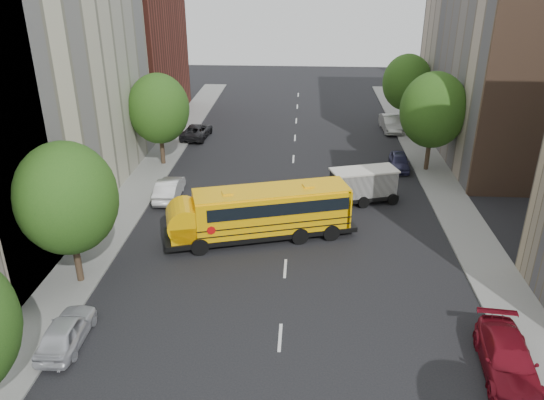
# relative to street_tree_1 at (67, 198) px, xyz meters

# --- Properties ---
(ground) EXTENTS (120.00, 120.00, 0.00)m
(ground) POSITION_rel_street_tree_1_xyz_m (11.00, 4.00, -4.95)
(ground) COLOR black
(ground) RESTS_ON ground
(sidewalk_left) EXTENTS (3.00, 80.00, 0.12)m
(sidewalk_left) POSITION_rel_street_tree_1_xyz_m (-0.50, 9.00, -4.89)
(sidewalk_left) COLOR slate
(sidewalk_left) RESTS_ON ground
(sidewalk_right) EXTENTS (3.00, 80.00, 0.12)m
(sidewalk_right) POSITION_rel_street_tree_1_xyz_m (22.50, 9.00, -4.89)
(sidewalk_right) COLOR slate
(sidewalk_right) RESTS_ON ground
(lane_markings) EXTENTS (0.15, 64.00, 0.01)m
(lane_markings) POSITION_rel_street_tree_1_xyz_m (11.00, 14.00, -4.95)
(lane_markings) COLOR silver
(lane_markings) RESTS_ON ground
(building_left_cream) EXTENTS (10.00, 26.00, 20.00)m
(building_left_cream) POSITION_rel_street_tree_1_xyz_m (-7.00, 10.00, 5.05)
(building_left_cream) COLOR beige
(building_left_cream) RESTS_ON ground
(building_left_redbrick) EXTENTS (10.00, 15.00, 13.00)m
(building_left_redbrick) POSITION_rel_street_tree_1_xyz_m (-7.00, 32.00, 1.55)
(building_left_redbrick) COLOR maroon
(building_left_redbrick) RESTS_ON ground
(building_right_far) EXTENTS (10.00, 22.00, 18.00)m
(building_right_far) POSITION_rel_street_tree_1_xyz_m (29.00, 24.00, 4.05)
(building_right_far) COLOR tan
(building_right_far) RESTS_ON ground
(street_tree_1) EXTENTS (5.12, 5.12, 7.90)m
(street_tree_1) POSITION_rel_street_tree_1_xyz_m (0.00, 0.00, 0.00)
(street_tree_1) COLOR #38281C
(street_tree_1) RESTS_ON ground
(street_tree_2) EXTENTS (4.99, 4.99, 7.71)m
(street_tree_2) POSITION_rel_street_tree_1_xyz_m (0.00, 18.00, -0.12)
(street_tree_2) COLOR #38281C
(street_tree_2) RESTS_ON ground
(street_tree_4) EXTENTS (5.25, 5.25, 8.10)m
(street_tree_4) POSITION_rel_street_tree_1_xyz_m (22.00, 18.00, 0.12)
(street_tree_4) COLOR #38281C
(street_tree_4) RESTS_ON ground
(street_tree_5) EXTENTS (4.86, 4.86, 7.51)m
(street_tree_5) POSITION_rel_street_tree_1_xyz_m (22.00, 30.00, -0.25)
(street_tree_5) COLOR #38281C
(street_tree_5) RESTS_ON ground
(school_bus) EXTENTS (12.06, 5.85, 3.33)m
(school_bus) POSITION_rel_street_tree_1_xyz_m (9.22, 5.51, -3.09)
(school_bus) COLOR black
(school_bus) RESTS_ON ground
(safari_truck) EXTENTS (6.10, 3.60, 2.47)m
(safari_truck) POSITION_rel_street_tree_1_xyz_m (15.74, 11.29, -3.64)
(safari_truck) COLOR black
(safari_truck) RESTS_ON ground
(parked_car_0) EXTENTS (1.75, 4.15, 1.40)m
(parked_car_0) POSITION_rel_street_tree_1_xyz_m (1.40, -5.02, -4.25)
(parked_car_0) COLOR silver
(parked_car_0) RESTS_ON ground
(parked_car_1) EXTENTS (1.72, 4.54, 1.48)m
(parked_car_1) POSITION_rel_street_tree_1_xyz_m (2.20, 11.16, -4.21)
(parked_car_1) COLOR silver
(parked_car_1) RESTS_ON ground
(parked_car_2) EXTENTS (2.66, 5.09, 1.37)m
(parked_car_2) POSITION_rel_street_tree_1_xyz_m (1.43, 25.45, -4.27)
(parked_car_2) COLOR black
(parked_car_2) RESTS_ON ground
(parked_car_3) EXTENTS (2.59, 5.33, 1.49)m
(parked_car_3) POSITION_rel_street_tree_1_xyz_m (20.59, -5.68, -4.20)
(parked_car_3) COLOR maroon
(parked_car_3) RESTS_ON ground
(parked_car_4) EXTENTS (1.82, 3.97, 1.32)m
(parked_car_4) POSITION_rel_street_tree_1_xyz_m (19.80, 18.18, -4.29)
(parked_car_4) COLOR #313054
(parked_car_4) RESTS_ON ground
(parked_car_5) EXTENTS (1.93, 4.80, 1.55)m
(parked_car_5) POSITION_rel_street_tree_1_xyz_m (20.60, 28.97, -4.18)
(parked_car_5) COLOR #9B9B96
(parked_car_5) RESTS_ON ground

